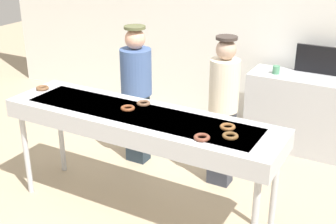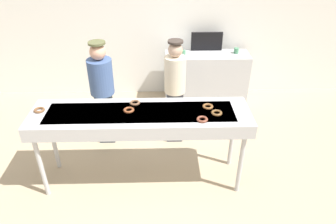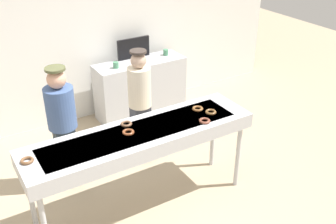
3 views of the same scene
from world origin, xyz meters
name	(u,v)px [view 1 (image 1 of 3)]	position (x,y,z in m)	size (l,w,h in m)	color
ground_plane	(142,211)	(0.00, 0.00, 0.00)	(16.00, 16.00, 0.00)	tan
back_wall	(243,9)	(0.00, 2.56, 1.59)	(8.00, 0.12, 3.17)	white
fryer_conveyor	(139,123)	(0.00, 0.00, 0.96)	(2.63, 0.68, 1.05)	#B7BABF
chocolate_donut_0	(202,137)	(0.71, -0.20, 1.07)	(0.13, 0.13, 0.03)	brown
chocolate_donut_1	(228,127)	(0.82, 0.08, 1.07)	(0.13, 0.13, 0.03)	brown
chocolate_donut_2	(128,108)	(-0.14, 0.02, 1.07)	(0.13, 0.13, 0.03)	brown
chocolate_donut_3	(230,136)	(0.90, -0.07, 1.07)	(0.13, 0.13, 0.03)	brown
chocolate_donut_4	(42,88)	(-1.21, 0.06, 1.07)	(0.13, 0.13, 0.03)	brown
chocolate_donut_5	(144,103)	(-0.08, 0.20, 1.07)	(0.13, 0.13, 0.03)	brown
worker_baker	(223,106)	(0.45, 0.89, 0.89)	(0.30, 0.30, 1.62)	#313540
worker_assistant	(136,87)	(-0.60, 0.89, 0.93)	(0.35, 0.35, 1.61)	#212D38
prep_counter	(309,115)	(1.09, 2.11, 0.47)	(1.50, 0.51, 0.95)	#B7BABF
paper_cup_0	(276,70)	(0.65, 2.06, 0.99)	(0.09, 0.09, 0.10)	#4C8C66
menu_display	(320,60)	(1.09, 2.32, 1.11)	(0.57, 0.04, 0.34)	black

